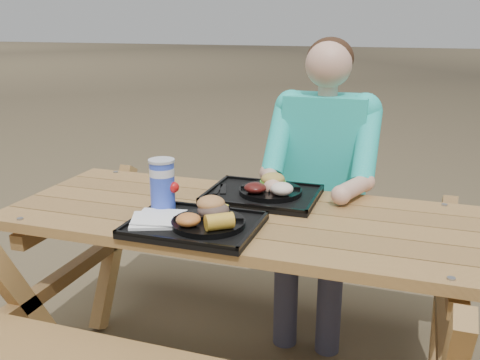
% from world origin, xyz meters
% --- Properties ---
extents(picnic_table, '(1.80, 1.49, 0.75)m').
position_xyz_m(picnic_table, '(0.00, 0.00, 0.38)').
color(picnic_table, '#999999').
rests_on(picnic_table, ground).
extents(tray_near, '(0.45, 0.35, 0.02)m').
position_xyz_m(tray_near, '(-0.10, -0.21, 0.76)').
color(tray_near, black).
rests_on(tray_near, picnic_table).
extents(tray_far, '(0.45, 0.35, 0.02)m').
position_xyz_m(tray_far, '(0.04, 0.19, 0.76)').
color(tray_far, black).
rests_on(tray_far, picnic_table).
extents(plate_near, '(0.26, 0.26, 0.02)m').
position_xyz_m(plate_near, '(-0.04, -0.22, 0.78)').
color(plate_near, black).
rests_on(plate_near, tray_near).
extents(plate_far, '(0.26, 0.26, 0.02)m').
position_xyz_m(plate_far, '(0.07, 0.20, 0.78)').
color(plate_far, black).
rests_on(plate_far, tray_far).
extents(napkin_stack, '(0.22, 0.22, 0.02)m').
position_xyz_m(napkin_stack, '(-0.24, -0.24, 0.78)').
color(napkin_stack, white).
rests_on(napkin_stack, tray_near).
extents(soda_cup, '(0.09, 0.09, 0.19)m').
position_xyz_m(soda_cup, '(-0.27, -0.12, 0.86)').
color(soda_cup, blue).
rests_on(soda_cup, tray_near).
extents(condiment_bbq, '(0.05, 0.05, 0.03)m').
position_xyz_m(condiment_bbq, '(-0.10, -0.09, 0.79)').
color(condiment_bbq, black).
rests_on(condiment_bbq, tray_near).
extents(condiment_mustard, '(0.06, 0.06, 0.03)m').
position_xyz_m(condiment_mustard, '(-0.04, -0.09, 0.79)').
color(condiment_mustard, yellow).
rests_on(condiment_mustard, tray_near).
extents(sandwich, '(0.11, 0.11, 0.11)m').
position_xyz_m(sandwich, '(-0.04, -0.17, 0.85)').
color(sandwich, '#BD7C43').
rests_on(sandwich, plate_near).
extents(mac_cheese, '(0.09, 0.09, 0.04)m').
position_xyz_m(mac_cheese, '(-0.09, -0.28, 0.81)').
color(mac_cheese, '#CE7E36').
rests_on(mac_cheese, plate_near).
extents(corn_cob, '(0.13, 0.13, 0.06)m').
position_xyz_m(corn_cob, '(0.02, -0.28, 0.82)').
color(corn_cob, gold).
rests_on(corn_cob, plate_near).
extents(cutlery_far, '(0.07, 0.14, 0.01)m').
position_xyz_m(cutlery_far, '(-0.14, 0.19, 0.77)').
color(cutlery_far, black).
rests_on(cutlery_far, tray_far).
extents(burger, '(0.10, 0.10, 0.09)m').
position_xyz_m(burger, '(0.07, 0.24, 0.84)').
color(burger, gold).
rests_on(burger, plate_far).
extents(baked_beans, '(0.09, 0.09, 0.04)m').
position_xyz_m(baked_beans, '(0.02, 0.13, 0.81)').
color(baked_beans, '#4B110F').
rests_on(baked_beans, plate_far).
extents(potato_salad, '(0.09, 0.09, 0.05)m').
position_xyz_m(potato_salad, '(0.13, 0.14, 0.82)').
color(potato_salad, white).
rests_on(potato_salad, plate_far).
extents(diner, '(0.48, 0.84, 1.28)m').
position_xyz_m(diner, '(0.22, 0.62, 0.64)').
color(diner, '#1AAAB9').
rests_on(diner, ground).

